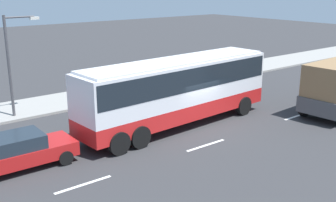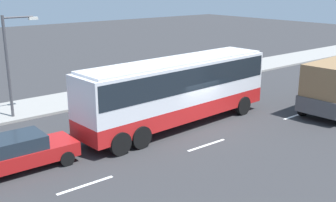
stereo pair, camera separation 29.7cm
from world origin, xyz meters
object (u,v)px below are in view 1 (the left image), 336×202
(pedestrian_near_curb, at_px, (115,77))
(street_lamp, at_px, (13,57))
(coach_bus, at_px, (178,86))
(pedestrian_at_crossing, at_px, (110,84))
(car_red_compact, at_px, (17,151))

(pedestrian_near_curb, bearing_deg, street_lamp, -157.59)
(coach_bus, relative_size, pedestrian_at_crossing, 7.60)
(car_red_compact, xyz_separation_m, pedestrian_at_crossing, (8.54, 6.93, 0.25))
(coach_bus, bearing_deg, pedestrian_near_curb, 79.22)
(car_red_compact, xyz_separation_m, street_lamp, (2.38, 6.92, 2.74))
(car_red_compact, xyz_separation_m, pedestrian_near_curb, (9.80, 8.40, 0.32))
(coach_bus, height_order, pedestrian_near_curb, coach_bus)
(pedestrian_near_curb, height_order, street_lamp, street_lamp)
(coach_bus, bearing_deg, pedestrian_at_crossing, 88.04)
(coach_bus, height_order, pedestrian_at_crossing, coach_bus)
(pedestrian_at_crossing, distance_m, street_lamp, 6.64)
(pedestrian_at_crossing, relative_size, street_lamp, 0.27)
(car_red_compact, height_order, street_lamp, street_lamp)
(coach_bus, bearing_deg, street_lamp, 129.34)
(coach_bus, xyz_separation_m, street_lamp, (-6.31, 6.86, 1.27))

